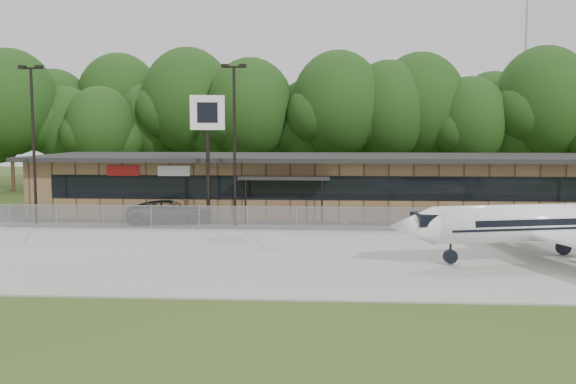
# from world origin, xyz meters

# --- Properties ---
(ground) EXTENTS (160.00, 160.00, 0.00)m
(ground) POSITION_xyz_m (0.00, 0.00, 0.00)
(ground) COLOR #304518
(ground) RESTS_ON ground
(apron) EXTENTS (64.00, 18.00, 0.08)m
(apron) POSITION_xyz_m (0.00, 8.00, 0.04)
(apron) COLOR #9E9B93
(apron) RESTS_ON ground
(parking_lot) EXTENTS (50.00, 9.00, 0.06)m
(parking_lot) POSITION_xyz_m (0.00, 19.50, 0.03)
(parking_lot) COLOR #383835
(parking_lot) RESTS_ON ground
(terminal) EXTENTS (41.00, 11.65, 4.30)m
(terminal) POSITION_xyz_m (-0.00, 23.94, 2.18)
(terminal) COLOR olive
(terminal) RESTS_ON ground
(fence) EXTENTS (46.00, 0.04, 1.52)m
(fence) POSITION_xyz_m (0.00, 15.00, 0.78)
(fence) COLOR gray
(fence) RESTS_ON ground
(treeline) EXTENTS (72.00, 12.00, 15.00)m
(treeline) POSITION_xyz_m (0.00, 42.00, 7.50)
(treeline) COLOR #1B3B13
(treeline) RESTS_ON ground
(radio_mast) EXTENTS (0.20, 0.20, 25.00)m
(radio_mast) POSITION_xyz_m (22.00, 48.00, 12.50)
(radio_mast) COLOR gray
(radio_mast) RESTS_ON ground
(light_pole_left) EXTENTS (1.55, 0.30, 10.23)m
(light_pole_left) POSITION_xyz_m (-18.00, 16.50, 5.98)
(light_pole_left) COLOR black
(light_pole_left) RESTS_ON ground
(light_pole_mid) EXTENTS (1.55, 0.30, 10.23)m
(light_pole_mid) POSITION_xyz_m (-5.00, 16.50, 5.98)
(light_pole_mid) COLOR black
(light_pole_mid) RESTS_ON ground
(business_jet) EXTENTS (15.20, 13.67, 5.15)m
(business_jet) POSITION_xyz_m (11.35, 6.60, 1.84)
(business_jet) COLOR white
(business_jet) RESTS_ON ground
(suv) EXTENTS (5.99, 3.70, 1.55)m
(suv) POSITION_xyz_m (-9.49, 17.56, 0.77)
(suv) COLOR #2A2A2C
(suv) RESTS_ON ground
(pole_sign) EXTENTS (2.18, 0.78, 8.33)m
(pole_sign) POSITION_xyz_m (-6.76, 16.80, 6.37)
(pole_sign) COLOR black
(pole_sign) RESTS_ON ground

